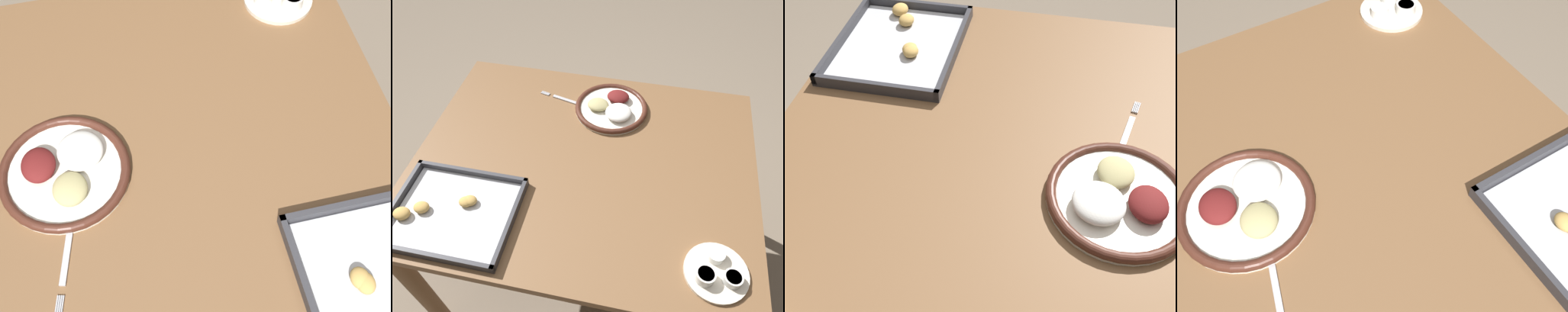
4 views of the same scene
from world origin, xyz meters
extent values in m
plane|color=#7A6B59|center=(0.00, 0.00, 0.00)|extent=(8.00, 8.00, 0.00)
cube|color=brown|center=(0.00, 0.00, 0.69)|extent=(1.11, 0.89, 0.03)
cylinder|color=brown|center=(-0.51, -0.40, 0.34)|extent=(0.06, 0.06, 0.67)
cylinder|color=brown|center=(0.51, -0.40, 0.34)|extent=(0.06, 0.06, 0.67)
cylinder|color=brown|center=(0.51, 0.40, 0.34)|extent=(0.06, 0.06, 0.67)
cylinder|color=white|center=(-0.05, -0.26, 0.71)|extent=(0.26, 0.26, 0.01)
torus|color=#472319|center=(-0.05, -0.26, 0.71)|extent=(0.27, 0.27, 0.02)
ellipsoid|color=white|center=(-0.08, -0.22, 0.73)|extent=(0.09, 0.09, 0.03)
ellipsoid|color=maroon|center=(-0.07, -0.31, 0.73)|extent=(0.08, 0.07, 0.03)
ellipsoid|color=tan|center=(0.00, -0.25, 0.73)|extent=(0.08, 0.07, 0.03)
cube|color=#B2B2B7|center=(0.11, -0.28, 0.70)|extent=(0.14, 0.05, 0.00)
cylinder|color=#B2B2B7|center=(0.21, -0.31, 0.70)|extent=(0.03, 0.01, 0.00)
cylinder|color=#B2B2B7|center=(0.21, -0.30, 0.70)|extent=(0.03, 0.01, 0.00)
cylinder|color=#B2B2B7|center=(0.22, -0.30, 0.70)|extent=(0.03, 0.01, 0.00)
cylinder|color=#B2B2B7|center=(0.22, -0.30, 0.70)|extent=(0.03, 0.01, 0.00)
cylinder|color=beige|center=(-0.42, 0.30, 0.71)|extent=(0.17, 0.17, 0.01)
cylinder|color=silver|center=(-0.42, 0.26, 0.72)|extent=(0.05, 0.05, 0.02)
cylinder|color=#51992D|center=(-0.42, 0.26, 0.73)|extent=(0.04, 0.04, 0.01)
cylinder|color=silver|center=(-0.39, 0.33, 0.72)|extent=(0.05, 0.05, 0.03)
cylinder|color=#B22819|center=(-0.39, 0.33, 0.74)|extent=(0.04, 0.04, 0.01)
cylinder|color=silver|center=(-0.46, 0.32, 0.72)|extent=(0.05, 0.05, 0.02)
cylinder|color=#C67F23|center=(-0.46, 0.32, 0.73)|extent=(0.04, 0.04, 0.01)
cube|color=#333338|center=(0.33, 0.27, 0.70)|extent=(0.36, 0.30, 0.01)
cube|color=silver|center=(0.33, 0.27, 0.71)|extent=(0.33, 0.28, 0.00)
cube|color=#333338|center=(0.33, 0.13, 0.72)|extent=(0.36, 0.01, 0.02)
cube|color=#333338|center=(0.33, 0.42, 0.72)|extent=(0.36, 0.01, 0.02)
cube|color=#333338|center=(0.15, 0.27, 0.72)|extent=(0.01, 0.30, 0.02)
cube|color=#333338|center=(0.50, 0.27, 0.72)|extent=(0.01, 0.30, 0.02)
ellipsoid|color=tan|center=(0.29, 0.23, 0.72)|extent=(0.04, 0.04, 0.02)
ellipsoid|color=tan|center=(0.47, 0.32, 0.72)|extent=(0.05, 0.04, 0.03)
ellipsoid|color=tan|center=(0.42, 0.28, 0.72)|extent=(0.05, 0.04, 0.03)
ellipsoid|color=tan|center=(0.30, 0.24, 0.72)|extent=(0.04, 0.04, 0.02)
camera|label=1|loc=(0.52, -0.12, 1.67)|focal=50.00mm
camera|label=2|loc=(-0.18, 0.78, 1.66)|focal=35.00mm
camera|label=3|loc=(-0.58, -0.11, 1.38)|focal=42.00mm
camera|label=4|loc=(0.45, -0.28, 1.48)|focal=42.00mm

